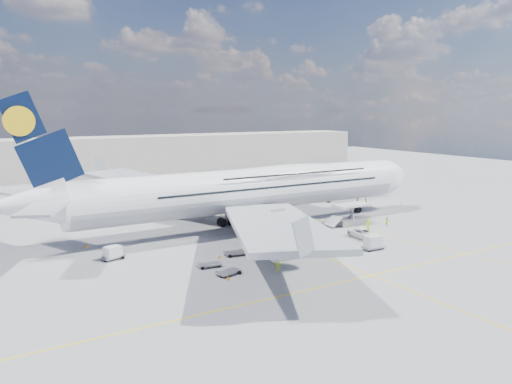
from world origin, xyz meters
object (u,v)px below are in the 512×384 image
catering_truck_outer (106,193)px  crew_tug (278,264)px  airliner (251,189)px  dolly_row_b (209,264)px  cone_wing_left_inner (158,213)px  dolly_row_c (236,253)px  dolly_back (113,252)px  cone_tail (86,246)px  jet_bridge (341,172)px  dolly_row_a (228,272)px  crew_loader (387,222)px  catering_truck_inner (133,203)px  dolly_nose_far (327,249)px  crew_van (368,224)px  cargo_loader (350,217)px  cone_wing_right_inner (219,256)px  dolly_nose_near (373,242)px  baggage_tug (263,235)px  cone_nose (401,204)px  crew_nose (366,203)px  cone_wing_right_outer (228,278)px  crew_wing (277,253)px  cone_wing_left_outer (118,205)px

catering_truck_outer → crew_tug: bearing=-75.7°
airliner → dolly_row_b: airliner is taller
cone_wing_left_inner → dolly_row_c: bearing=-90.6°
dolly_back → cone_tail: bearing=84.1°
cone_tail → jet_bridge: bearing=9.5°
dolly_row_a → crew_loader: bearing=-2.3°
catering_truck_inner → dolly_back: bearing=-117.9°
dolly_nose_far → crew_van: bearing=15.7°
cargo_loader → cone_tail: bearing=169.3°
dolly_row_a → cone_wing_right_inner: size_ratio=6.24×
crew_loader → airliner: bearing=169.2°
airliner → cone_wing_right_inner: size_ratio=141.86×
dolly_back → dolly_nose_near: size_ratio=0.98×
dolly_row_b → crew_loader: bearing=14.9°
dolly_row_b → baggage_tug: size_ratio=1.18×
crew_loader → cone_nose: size_ratio=3.56×
dolly_nose_near → crew_nose: (22.38, 25.13, -0.24)m
dolly_row_c → cone_nose: size_ratio=7.24×
crew_tug → cone_tail: bearing=146.8°
dolly_row_a → cone_wing_right_outer: bearing=-134.3°
crew_wing → cone_wing_left_inner: 37.21m
crew_tug → baggage_tug: bearing=83.9°
dolly_row_a → dolly_row_b: dolly_row_a is taller
dolly_back → jet_bridge: bearing=-1.4°
cone_tail → baggage_tug: bearing=-20.7°
dolly_nose_near → jet_bridge: bearing=59.3°
dolly_row_b → crew_tug: crew_tug is taller
baggage_tug → crew_van: size_ratio=1.42×
cargo_loader → dolly_row_c: (-27.08, -6.48, -0.87)m
dolly_back → crew_tug: size_ratio=1.70×
cone_wing_right_outer → jet_bridge: bearing=35.8°
cone_wing_right_inner → crew_loader: bearing=2.8°
jet_bridge → dolly_row_a: jet_bridge is taller
airliner → cone_tail: bearing=177.3°
dolly_row_a → cone_wing_right_outer: 1.98m
airliner → dolly_nose_far: (1.80, -18.60, -6.53)m
crew_van → cone_wing_left_inner: (-26.47, 30.80, -0.71)m
baggage_tug → crew_van: (18.89, -3.78, 0.27)m
dolly_back → dolly_nose_far: size_ratio=1.04×
airliner → catering_truck_inner: size_ratio=10.43×
cone_wing_left_outer → catering_truck_inner: bearing=-86.8°
dolly_row_c → crew_wing: (3.95, -4.64, 0.48)m
cone_wing_right_inner → cone_tail: size_ratio=0.92×
dolly_row_a → crew_nose: size_ratio=1.96×
catering_truck_outer → crew_wing: bearing=-72.3°
crew_tug → cone_nose: 53.86m
crew_nose → dolly_nose_near: bearing=-154.9°
cone_wing_right_outer → cone_wing_left_inner: bearing=81.4°
dolly_row_a → dolly_row_c: (4.93, 6.94, 0.02)m
airliner → cone_wing_right_inner: bearing=-134.1°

